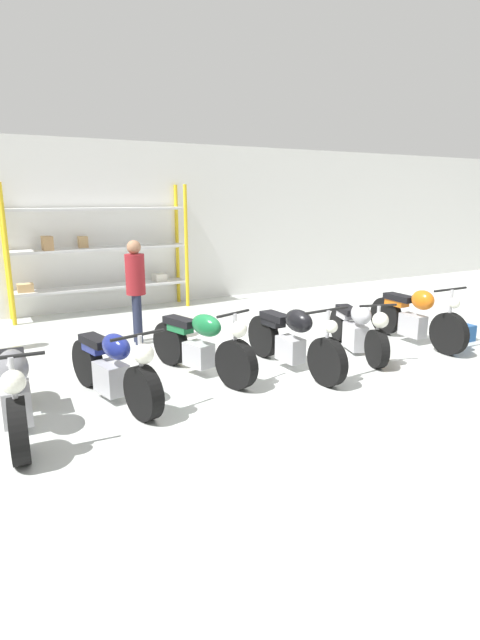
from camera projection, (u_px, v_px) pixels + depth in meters
ground_plane at (254, 374)px, 7.03m from camera, size 30.00×30.00×0.00m
back_wall at (135, 226)px, 11.09m from camera, size 30.00×0.08×3.60m
shelving_rack at (99, 250)px, 10.46m from camera, size 3.72×0.63×2.69m
motorcycle_grey at (16, 391)px, 5.21m from camera, size 0.59×2.09×1.05m
motorcycle_blue at (113, 368)px, 6.00m from camera, size 0.78×2.01×0.99m
motorcycle_green at (201, 345)px, 6.87m from camera, size 0.82×1.99×1.01m
motorcycle_black at (293, 339)px, 7.11m from camera, size 0.72×2.12×1.03m
motorcycle_silver at (358, 328)px, 7.87m from camera, size 0.84×1.95×0.94m
motorcycle_orange at (415, 317)px, 8.41m from camera, size 0.70×2.06×1.05m
person_browsing at (136, 283)px, 8.28m from camera, size 0.36×0.36×1.75m
toolbox at (462, 333)px, 8.60m from camera, size 0.44×0.26×0.28m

